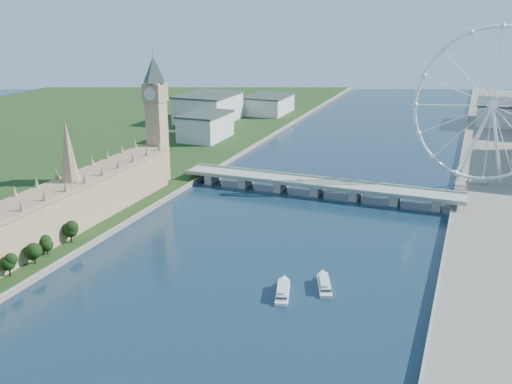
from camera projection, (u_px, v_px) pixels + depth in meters
The scene contains 7 objects.
parliament_range at pixel (73, 203), 369.10m from camera, with size 24.00×200.00×70.00m.
big_ben at pixel (156, 103), 449.71m from camera, with size 20.02×20.02×110.00m.
westminster_bridge at pixel (317, 186), 443.86m from camera, with size 220.00×22.00×9.50m.
london_eye at pixel (492, 106), 432.32m from camera, with size 113.60×39.12×124.30m.
city_skyline at pixel (411, 118), 657.43m from camera, with size 505.00×280.00×32.00m.
tour_boat_near at pixel (283, 295), 290.07m from camera, with size 6.78×26.71×5.87m, color white, non-canonical shape.
tour_boat_far at pixel (324, 288), 297.31m from camera, with size 6.53×25.76×5.65m, color white, non-canonical shape.
Camera 1 is at (108.65, -111.82, 140.54)m, focal length 40.00 mm.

